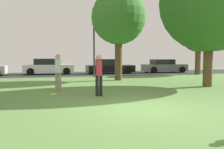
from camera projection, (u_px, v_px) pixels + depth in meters
name	position (u px, v px, depth m)	size (l,w,h in m)	color
ground_plane	(144.00, 109.00, 7.84)	(44.00, 44.00, 0.00)	#5B8442
road_strip	(79.00, 74.00, 23.23)	(44.00, 6.40, 0.01)	#28282B
oak_tree_left	(210.00, 2.00, 13.31)	(5.46, 5.46, 7.37)	brown
birch_tree_lone	(119.00, 18.00, 16.96)	(3.79, 3.79, 6.29)	brown
oak_tree_right	(199.00, 35.00, 22.52)	(3.24, 3.24, 5.32)	brown
person_bystander	(58.00, 70.00, 11.92)	(0.30, 0.36, 1.79)	gray
person_walking	(99.00, 73.00, 10.33)	(0.30, 0.33, 1.75)	black
frisbee_disc	(53.00, 94.00, 10.88)	(0.27, 0.27, 0.03)	yellow
parked_car_white	(48.00, 67.00, 22.73)	(4.48, 2.09, 1.46)	white
parked_car_black	(110.00, 67.00, 23.72)	(4.54, 2.09, 1.40)	black
parked_car_grey	(164.00, 66.00, 25.21)	(4.48, 1.95, 1.36)	slate
street_lamp_post	(94.00, 49.00, 19.61)	(0.14, 0.14, 4.50)	#2D2D33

